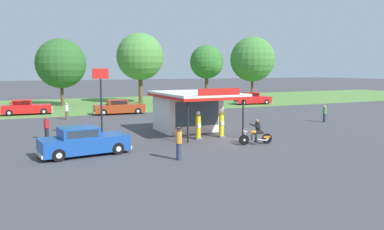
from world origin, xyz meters
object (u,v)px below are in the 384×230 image
at_px(roadside_pole_sign, 101,90).
at_px(bystander_chatting_near_pumps, 325,113).
at_px(parked_car_back_row_centre_right, 252,99).
at_px(bystander_admiring_sedan, 179,142).
at_px(gas_pump_offside, 221,124).
at_px(featured_classic_sedan, 83,142).
at_px(parked_car_back_row_far_left, 192,102).
at_px(motorcycle_with_rider, 256,134).
at_px(bystander_standing_back_lot, 67,111).
at_px(bystander_strolling_foreground, 47,128).
at_px(gas_pump_nearside, 198,126).
at_px(parked_car_back_row_centre_left, 119,107).
at_px(parked_car_second_row_spare, 26,108).

bearing_deg(roadside_pole_sign, bystander_chatting_near_pumps, -2.23).
distance_m(parked_car_back_row_centre_right, bystander_admiring_sedan, 33.06).
height_order(gas_pump_offside, featured_classic_sedan, gas_pump_offside).
bearing_deg(parked_car_back_row_centre_right, gas_pump_offside, -128.59).
bearing_deg(parked_car_back_row_far_left, motorcycle_with_rider, -105.05).
bearing_deg(bystander_admiring_sedan, parked_car_back_row_centre_right, 49.58).
height_order(bystander_standing_back_lot, bystander_admiring_sedan, bystander_admiring_sedan).
distance_m(bystander_strolling_foreground, bystander_chatting_near_pumps, 23.00).
xyz_separation_m(motorcycle_with_rider, featured_classic_sedan, (-10.24, 1.47, 0.06)).
bearing_deg(gas_pump_offside, roadside_pole_sign, 154.76).
distance_m(gas_pump_offside, parked_car_back_row_centre_right, 25.86).
xyz_separation_m(gas_pump_nearside, roadside_pole_sign, (-5.67, 3.51, 2.36)).
height_order(parked_car_back_row_centre_left, bystander_chatting_near_pumps, parked_car_back_row_centre_left).
height_order(featured_classic_sedan, parked_car_second_row_spare, featured_classic_sedan).
bearing_deg(bystander_admiring_sedan, motorcycle_with_rider, 16.47).
relative_size(parked_car_second_row_spare, bystander_admiring_sedan, 2.94).
relative_size(featured_classic_sedan, roadside_pole_sign, 1.06).
relative_size(gas_pump_offside, parked_car_back_row_centre_right, 0.38).
bearing_deg(parked_car_back_row_far_left, parked_car_second_row_spare, 176.82).
xyz_separation_m(parked_car_second_row_spare, bystander_chatting_near_pumps, (23.68, -17.45, 0.08)).
xyz_separation_m(bystander_strolling_foreground, bystander_standing_back_lot, (2.56, 10.11, 0.02)).
relative_size(gas_pump_offside, bystander_standing_back_lot, 1.26).
height_order(motorcycle_with_rider, parked_car_second_row_spare, motorcycle_with_rider).
height_order(parked_car_second_row_spare, bystander_strolling_foreground, bystander_strolling_foreground).
bearing_deg(motorcycle_with_rider, bystander_standing_back_lot, 117.68).
distance_m(gas_pump_nearside, roadside_pole_sign, 7.07).
distance_m(parked_car_back_row_far_left, roadside_pole_sign, 21.26).
bearing_deg(bystander_strolling_foreground, bystander_chatting_near_pumps, -3.25).
distance_m(parked_car_back_row_far_left, bystander_chatting_near_pumps, 17.26).
bearing_deg(parked_car_second_row_spare, bystander_chatting_near_pumps, -36.39).
distance_m(parked_car_back_row_centre_left, parked_car_back_row_centre_right, 19.36).
distance_m(gas_pump_nearside, parked_car_back_row_centre_right, 27.00).
height_order(parked_car_second_row_spare, bystander_standing_back_lot, bystander_standing_back_lot).
bearing_deg(roadside_pole_sign, bystander_strolling_foreground, 171.22).
distance_m(gas_pump_offside, bystander_chatting_near_pumps, 12.30).
bearing_deg(gas_pump_offside, bystander_strolling_foreground, 159.73).
bearing_deg(bystander_standing_back_lot, bystander_chatting_near_pumps, -29.23).
xyz_separation_m(parked_car_back_row_centre_left, parked_car_back_row_centre_right, (19.00, 3.67, 0.02)).
bearing_deg(bystander_strolling_foreground, parked_car_back_row_centre_left, 57.04).
bearing_deg(parked_car_second_row_spare, gas_pump_offside, -59.95).
height_order(motorcycle_with_rider, featured_classic_sedan, motorcycle_with_rider).
xyz_separation_m(gas_pump_nearside, bystander_strolling_foreground, (-9.20, 4.05, -0.05)).
xyz_separation_m(gas_pump_nearside, parked_car_back_row_centre_left, (-1.10, 16.54, -0.16)).
height_order(featured_classic_sedan, bystander_chatting_near_pumps, featured_classic_sedan).
height_order(parked_car_second_row_spare, bystander_chatting_near_pumps, parked_car_second_row_spare).
relative_size(featured_classic_sedan, bystander_chatting_near_pumps, 3.34).
relative_size(bystander_strolling_foreground, bystander_standing_back_lot, 0.98).
bearing_deg(roadside_pole_sign, featured_classic_sedan, -112.07).
bearing_deg(bystander_standing_back_lot, parked_car_back_row_centre_right, 13.85).
height_order(parked_car_back_row_centre_left, parked_car_back_row_far_left, parked_car_back_row_centre_left).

